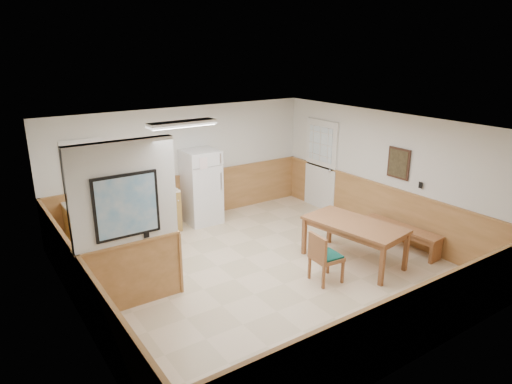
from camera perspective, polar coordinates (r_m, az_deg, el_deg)
ground at (r=8.03m, az=0.94°, el=-9.72°), size 6.00×6.00×0.00m
ceiling at (r=7.22m, az=1.04°, el=8.15°), size 6.00×6.00×0.02m
back_wall at (r=10.03m, az=-8.94°, el=3.39°), size 6.00×0.02×2.50m
right_wall at (r=9.51m, az=15.96°, el=2.11°), size 0.02×6.00×2.50m
left_wall at (r=6.41m, az=-21.64°, el=-6.11°), size 0.02×6.00×2.50m
wainscot_back at (r=10.23m, az=-8.69°, el=-0.70°), size 6.00×0.04×1.00m
wainscot_right at (r=9.71m, az=15.51°, el=-2.17°), size 0.04×6.00×1.00m
wainscot_left at (r=6.74m, az=-20.74°, el=-11.92°), size 0.04×6.00×1.00m
partition_wall at (r=6.76m, az=-15.84°, el=-4.41°), size 1.50×0.20×2.50m
kitchen_counter at (r=9.55m, az=-14.42°, el=-2.68°), size 2.20×0.61×1.00m
exterior_door at (r=10.80m, az=8.08°, el=3.38°), size 0.07×1.02×2.15m
kitchen_window at (r=9.27m, az=-20.74°, el=3.17°), size 0.80×0.04×1.00m
wall_painting at (r=9.23m, az=17.39°, el=3.44°), size 0.04×0.50×0.60m
fluorescent_fixture at (r=7.95m, az=-9.24°, el=8.42°), size 1.20×0.30×0.09m
refrigerator at (r=9.92m, az=-6.84°, el=0.66°), size 0.73×0.73×1.62m
dining_table at (r=8.23m, az=12.19°, el=-4.39°), size 1.15×1.88×0.75m
dining_bench at (r=9.13m, az=17.65°, el=-4.72°), size 0.47×1.61×0.45m
dining_chair at (r=7.51m, az=8.29°, el=-7.74°), size 0.65×0.48×0.85m
fire_extinguisher at (r=9.59m, az=-10.85°, el=1.58°), size 0.13×0.13×0.42m
soap_bottle at (r=9.09m, az=-20.34°, el=-0.65°), size 0.08×0.08×0.21m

